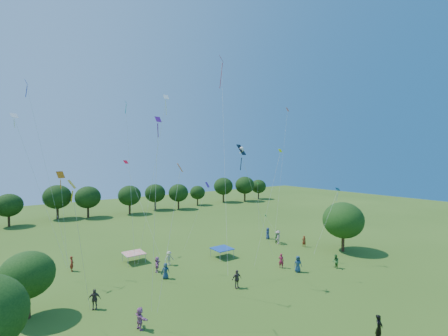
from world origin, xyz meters
TOP-DOWN VIEW (x-y plane):
  - near_tree_north at (-15.52, 17.51)m, footprint 3.79×3.79m
  - near_tree_east at (18.05, 12.96)m, footprint 5.07×5.07m
  - treeline at (-1.73, 55.43)m, footprint 88.01×8.77m
  - tent_red_stripe at (-5.03, 24.65)m, footprint 2.20×2.20m
  - tent_blue at (4.15, 20.15)m, footprint 2.20×2.20m
  - man_in_black at (2.89, 0.75)m, footprint 0.69×0.49m
  - crowd_person_0 at (14.33, 22.79)m, footprint 0.91×0.71m
  - crowd_person_1 at (7.33, 13.54)m, footprint 0.63×0.70m
  - crowd_person_2 at (12.00, 9.97)m, footprint 0.71×0.84m
  - crowd_person_3 at (13.63, 20.08)m, footprint 1.34×1.02m
  - crowd_person_4 at (0.29, 12.41)m, footprint 1.02×0.53m
  - crowd_person_5 at (-9.26, 11.20)m, footprint 0.77×1.52m
  - crowd_person_6 at (-4.09, 18.23)m, footprint 0.87×0.69m
  - crowd_person_7 at (-11.26, 25.81)m, footprint 0.40×0.61m
  - crowd_person_8 at (14.06, 20.55)m, footprint 0.99×0.73m
  - crowd_person_9 at (-2.17, 21.45)m, footprint 1.09×0.68m
  - crowd_person_10 at (-11.19, 16.01)m, footprint 1.05×0.79m
  - crowd_person_11 at (-4.04, 20.39)m, footprint 1.25×1.53m
  - crowd_person_12 at (7.88, 11.69)m, footprint 0.95×0.80m
  - crowd_person_13 at (15.49, 17.10)m, footprint 0.67×0.58m
  - pirate_kite at (1.29, 12.85)m, footprint 6.22×1.86m
  - red_high_kite at (3.76, 19.56)m, footprint 5.58×8.66m
  - small_kite_0 at (-12.43, 23.25)m, footprint 0.89×0.67m
  - small_kite_1 at (-6.72, 10.41)m, footprint 2.19×0.81m
  - small_kite_2 at (4.77, 12.30)m, footprint 2.63×1.25m
  - small_kite_3 at (12.16, 20.63)m, footprint 0.89×1.90m
  - small_kite_4 at (-14.13, 26.97)m, footprint 3.12×5.24m
  - small_kite_5 at (1.03, 19.08)m, footprint 1.72×3.29m
  - small_kite_6 at (-5.59, 16.25)m, footprint 0.94×5.53m
  - small_kite_7 at (-6.29, 22.29)m, footprint 0.58×3.67m
  - small_kite_8 at (-4.43, 26.89)m, footprint 1.75×7.15m
  - small_kite_9 at (15.25, 20.41)m, footprint 3.92×1.39m
  - small_kite_10 at (-13.57, 8.96)m, footprint 2.09×5.70m
  - small_kite_11 at (12.32, 22.75)m, footprint 0.68×0.31m
  - small_kite_12 at (13.08, 10.97)m, footprint 3.00×1.34m
  - small_kite_13 at (-8.55, 9.83)m, footprint 0.47×1.28m
  - small_kite_14 at (-15.21, 25.19)m, footprint 4.24×2.59m

SIDE VIEW (x-z plane):
  - crowd_person_2 at x=12.00m, z-range 0.00..1.50m
  - crowd_person_13 at x=15.49m, z-range 0.00..1.51m
  - crowd_person_6 at x=-4.09m, z-range 0.00..1.55m
  - crowd_person_9 at x=-2.17m, z-range 0.00..1.56m
  - crowd_person_5 at x=-9.26m, z-range 0.00..1.56m
  - crowd_person_1 at x=7.33m, z-range 0.00..1.58m
  - crowd_person_11 at x=-4.04m, z-range 0.00..1.59m
  - crowd_person_7 at x=-11.26m, z-range 0.00..1.61m
  - crowd_person_10 at x=-11.19m, z-range 0.00..1.62m
  - crowd_person_0 at x=14.33m, z-range 0.00..1.64m
  - crowd_person_4 at x=0.29m, z-range 0.00..1.68m
  - crowd_person_12 at x=7.88m, z-range 0.00..1.69m
  - man_in_black at x=2.89m, z-range 0.00..1.72m
  - crowd_person_8 at x=14.06m, z-range 0.00..1.80m
  - crowd_person_3 at x=13.63m, z-range 0.00..1.87m
  - tent_red_stripe at x=-5.03m, z-range 0.49..1.59m
  - tent_blue at x=4.15m, z-range 0.49..1.59m
  - near_tree_north at x=-15.52m, z-range 0.78..5.78m
  - small_kite_3 at x=12.16m, z-range 2.16..5.02m
  - near_tree_east at x=18.05m, z-range 0.85..7.14m
  - treeline at x=-1.73m, z-range 0.70..7.48m
  - small_kite_11 at x=12.32m, z-range 3.10..10.34m
  - small_kite_12 at x=13.08m, z-range 3.60..10.93m
  - small_kite_5 at x=1.03m, z-range 4.09..12.09m
  - small_kite_10 at x=-13.57m, z-range 4.14..13.69m
  - small_kite_0 at x=-12.43m, z-range 4.69..14.07m
  - small_kite_2 at x=4.77m, z-range 3.69..15.22m
  - small_kite_8 at x=-4.43m, z-range 4.31..14.66m
  - small_kite_1 at x=-6.72m, z-range 4.92..15.19m
  - small_kite_13 at x=-8.55m, z-range 4.55..17.91m
  - pirate_kite at x=1.29m, z-range 6.54..18.45m
  - small_kite_7 at x=-6.29m, z-range 4.39..21.13m
  - small_kite_14 at x=-15.21m, z-range 5.66..20.52m
  - small_kite_6 at x=-5.59m, z-range 5.10..21.16m
  - small_kite_9 at x=15.25m, z-range 6.23..24.05m
  - small_kite_4 at x=-14.13m, z-range 5.98..24.63m
  - red_high_kite at x=3.76m, z-range 8.40..31.32m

